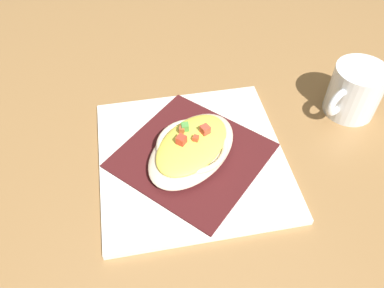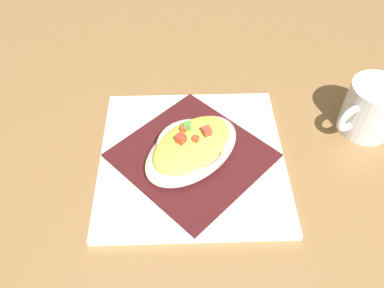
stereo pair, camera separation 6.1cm
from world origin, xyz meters
TOP-DOWN VIEW (x-y plane):
  - ground_plane at (0.00, 0.00)m, footprint 2.60×2.60m
  - square_plate at (0.00, 0.00)m, footprint 0.35×0.35m
  - folded_napkin at (0.00, 0.00)m, footprint 0.29×0.29m
  - gratin_dish at (0.00, -0.00)m, footprint 0.19×0.21m
  - coffee_mug at (-0.28, -0.12)m, footprint 0.11×0.10m

SIDE VIEW (x-z plane):
  - ground_plane at x=0.00m, z-range 0.00..0.00m
  - square_plate at x=0.00m, z-range 0.00..0.01m
  - folded_napkin at x=0.00m, z-range 0.01..0.01m
  - gratin_dish at x=0.00m, z-range 0.01..0.06m
  - coffee_mug at x=-0.28m, z-range -0.01..0.09m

